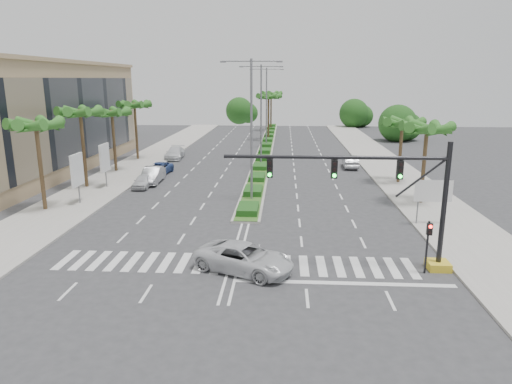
{
  "coord_description": "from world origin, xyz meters",
  "views": [
    {
      "loc": [
        2.76,
        -24.42,
        10.41
      ],
      "look_at": [
        0.92,
        5.28,
        3.0
      ],
      "focal_mm": 32.0,
      "sensor_mm": 36.0,
      "label": 1
    }
  ],
  "objects_px": {
    "car_parked_b": "(152,175)",
    "car_parked_d": "(175,153)",
    "car_crossing": "(244,258)",
    "car_parked_a": "(143,181)",
    "car_parked_c": "(159,169)",
    "car_right": "(350,161)"
  },
  "relations": [
    {
      "from": "car_crossing",
      "to": "car_parked_a",
      "type": "bearing_deg",
      "value": 55.35
    },
    {
      "from": "car_parked_b",
      "to": "car_parked_d",
      "type": "bearing_deg",
      "value": 92.67
    },
    {
      "from": "car_right",
      "to": "car_crossing",
      "type": "bearing_deg",
      "value": 74.19
    },
    {
      "from": "car_parked_b",
      "to": "car_crossing",
      "type": "distance_m",
      "value": 24.29
    },
    {
      "from": "car_parked_d",
      "to": "car_crossing",
      "type": "height_order",
      "value": "car_crossing"
    },
    {
      "from": "car_parked_a",
      "to": "car_right",
      "type": "xyz_separation_m",
      "value": [
        21.74,
        11.69,
        0.12
      ]
    },
    {
      "from": "car_parked_c",
      "to": "car_crossing",
      "type": "distance_m",
      "value": 28.32
    },
    {
      "from": "car_parked_a",
      "to": "car_right",
      "type": "bearing_deg",
      "value": 27.13
    },
    {
      "from": "car_parked_b",
      "to": "car_parked_d",
      "type": "relative_size",
      "value": 0.94
    },
    {
      "from": "car_parked_a",
      "to": "car_parked_d",
      "type": "xyz_separation_m",
      "value": [
        -0.79,
        16.7,
        0.12
      ]
    },
    {
      "from": "car_parked_a",
      "to": "car_parked_d",
      "type": "height_order",
      "value": "car_parked_d"
    },
    {
      "from": "car_parked_a",
      "to": "car_parked_b",
      "type": "bearing_deg",
      "value": 79.83
    },
    {
      "from": "car_parked_b",
      "to": "car_parked_c",
      "type": "height_order",
      "value": "car_parked_b"
    },
    {
      "from": "car_parked_a",
      "to": "car_crossing",
      "type": "height_order",
      "value": "car_crossing"
    },
    {
      "from": "car_parked_d",
      "to": "car_crossing",
      "type": "xyz_separation_m",
      "value": [
        12.45,
        -36.07,
        0.02
      ]
    },
    {
      "from": "car_parked_a",
      "to": "car_crossing",
      "type": "relative_size",
      "value": 0.67
    },
    {
      "from": "car_parked_b",
      "to": "car_right",
      "type": "distance_m",
      "value": 23.44
    },
    {
      "from": "car_parked_b",
      "to": "car_right",
      "type": "bearing_deg",
      "value": 22.32
    },
    {
      "from": "car_parked_a",
      "to": "car_parked_b",
      "type": "distance_m",
      "value": 2.16
    },
    {
      "from": "car_parked_d",
      "to": "car_crossing",
      "type": "bearing_deg",
      "value": -73.94
    },
    {
      "from": "car_parked_b",
      "to": "car_parked_c",
      "type": "bearing_deg",
      "value": 94.81
    },
    {
      "from": "car_parked_c",
      "to": "car_crossing",
      "type": "relative_size",
      "value": 0.83
    }
  ]
}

